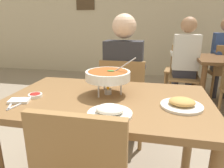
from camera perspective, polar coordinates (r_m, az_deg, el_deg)
name	(u,v)px	position (r m, az deg, el deg)	size (l,w,h in m)	color
cafe_rear_partition	(145,10)	(5.00, 9.13, 19.66)	(10.00, 0.10, 3.00)	beige
dining_table_main	(107,114)	(1.38, -1.30, -8.34)	(1.31, 0.81, 0.76)	brown
chair_diner_main	(123,97)	(2.06, 3.13, -3.76)	(0.44, 0.44, 0.90)	olive
diner_main	(124,74)	(2.02, 3.38, 2.83)	(0.40, 0.45, 1.31)	#2D2D38
curry_bowl	(108,76)	(1.37, -1.14, 2.31)	(0.33, 0.30, 0.26)	silver
rice_plate	(110,111)	(1.09, -0.62, -7.66)	(0.24, 0.24, 0.06)	white
appetizer_plate	(182,104)	(1.25, 18.84, -5.25)	(0.24, 0.24, 0.06)	white
sauce_dish	(35,95)	(1.44, -20.57, -2.94)	(0.09, 0.09, 0.02)	white
napkin_folded	(19,101)	(1.39, -24.40, -4.24)	(0.12, 0.08, 0.02)	white
fork_utensil	(11,104)	(1.37, -26.28, -5.02)	(0.01, 0.17, 0.01)	silver
spoon_utensil	(19,105)	(1.34, -24.58, -5.26)	(0.01, 0.17, 0.01)	silver
chair_bg_left	(184,72)	(3.32, 19.38, 3.26)	(0.48, 0.48, 0.90)	olive
chair_bg_middle	(224,69)	(3.78, 28.75, 3.68)	(0.50, 0.50, 0.90)	olive
chair_bg_corner	(184,67)	(3.70, 19.52, 4.57)	(0.50, 0.50, 0.90)	olive
patron_bg_left	(185,57)	(3.21, 19.71, 7.10)	(0.40, 0.45, 1.31)	#2D2D38
patron_bg_middle	(224,53)	(3.85, 28.83, 7.47)	(0.40, 0.45, 1.31)	#2D2D38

